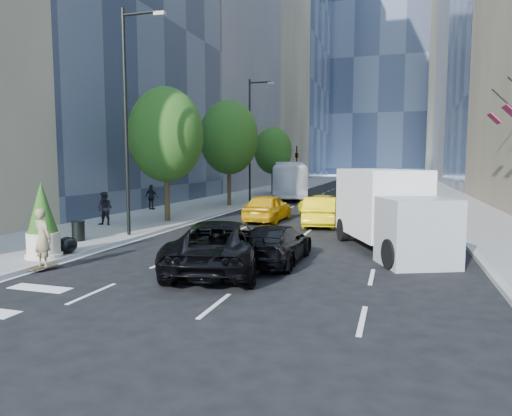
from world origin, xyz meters
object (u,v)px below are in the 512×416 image
(skateboarder, at_px, (43,242))
(black_sedan_lincoln, at_px, (220,245))
(black_sedan_mercedes, at_px, (275,244))
(trash_can, at_px, (78,231))
(city_bus, at_px, (288,180))
(planter_shrub, at_px, (42,222))
(box_truck, at_px, (389,210))

(skateboarder, height_order, black_sedan_lincoln, skateboarder)
(black_sedan_mercedes, bearing_deg, trash_can, -5.83)
(city_bus, relative_size, planter_shrub, 4.68)
(planter_shrub, bearing_deg, city_bus, 86.56)
(black_sedan_mercedes, height_order, planter_shrub, planter_shrub)
(trash_can, bearing_deg, city_bus, 83.91)
(black_sedan_lincoln, relative_size, black_sedan_mercedes, 1.27)
(city_bus, relative_size, trash_can, 15.63)
(box_truck, xyz_separation_m, planter_shrub, (-11.48, -5.44, -0.20))
(skateboarder, xyz_separation_m, planter_shrub, (-1.00, 1.12, 0.47))
(black_sedan_lincoln, distance_m, trash_can, 7.85)
(box_truck, height_order, trash_can, box_truck)
(city_bus, bearing_deg, trash_can, -110.52)
(skateboarder, bearing_deg, black_sedan_lincoln, -147.44)
(black_sedan_lincoln, height_order, city_bus, city_bus)
(skateboarder, relative_size, black_sedan_mercedes, 0.41)
(black_sedan_lincoln, xyz_separation_m, black_sedan_mercedes, (1.43, 1.50, -0.14))
(black_sedan_mercedes, bearing_deg, skateboarder, 26.41)
(city_bus, xyz_separation_m, planter_shrub, (-1.80, -29.98, -0.32))
(skateboarder, distance_m, planter_shrub, 1.57)
(skateboarder, relative_size, city_bus, 0.15)
(black_sedan_lincoln, height_order, planter_shrub, planter_shrub)
(skateboarder, relative_size, trash_can, 2.38)
(city_bus, bearing_deg, box_truck, -82.90)
(trash_can, xyz_separation_m, planter_shrub, (1.06, -3.17, 0.86))
(skateboarder, bearing_deg, box_truck, -133.78)
(planter_shrub, bearing_deg, black_sedan_mercedes, 15.52)
(black_sedan_lincoln, bearing_deg, black_sedan_mercedes, -144.94)
(skateboarder, distance_m, trash_can, 4.77)
(city_bus, bearing_deg, planter_shrub, -107.87)
(black_sedan_mercedes, height_order, box_truck, box_truck)
(trash_can, bearing_deg, skateboarder, -64.34)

